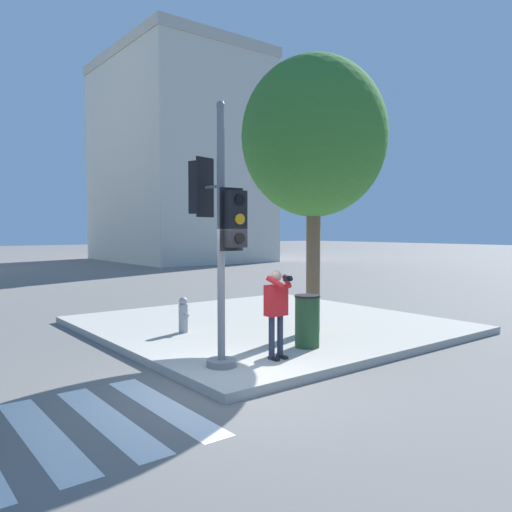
{
  "coord_description": "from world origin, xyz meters",
  "views": [
    {
      "loc": [
        -4.41,
        -6.23,
        2.47
      ],
      "look_at": [
        0.94,
        0.63,
        2.02
      ],
      "focal_mm": 35.0,
      "sensor_mm": 36.0,
      "label": 1
    }
  ],
  "objects": [
    {
      "name": "ground_plane",
      "position": [
        0.0,
        0.0,
        0.0
      ],
      "size": [
        160.0,
        160.0,
        0.0
      ],
      "primitive_type": "plane",
      "color": "slate"
    },
    {
      "name": "traffic_signal_pole",
      "position": [
        0.22,
        0.72,
        2.48
      ],
      "size": [
        0.56,
        1.28,
        4.46
      ],
      "color": "slate",
      "rests_on": "sidewalk_corner"
    },
    {
      "name": "trash_bin",
      "position": [
        2.4,
        0.85,
        0.68
      ],
      "size": [
        0.51,
        0.51,
        1.04
      ],
      "color": "#234728",
      "rests_on": "sidewalk_corner"
    },
    {
      "name": "person_photographer",
      "position": [
        1.34,
        0.54,
        1.11
      ],
      "size": [
        0.5,
        0.53,
        1.59
      ],
      "color": "black",
      "rests_on": "sidewalk_corner"
    },
    {
      "name": "sidewalk_corner",
      "position": [
        3.5,
        3.5,
        0.08
      ],
      "size": [
        8.0,
        8.0,
        0.16
      ],
      "color": "#ADA89E",
      "rests_on": "ground_plane"
    },
    {
      "name": "building_right",
      "position": [
        15.94,
        30.3,
        8.27
      ],
      "size": [
        10.55,
        13.96,
        16.51
      ],
      "color": "beige",
      "rests_on": "ground_plane"
    },
    {
      "name": "street_tree",
      "position": [
        3.56,
        1.87,
        4.55
      ],
      "size": [
        3.26,
        3.26,
        6.2
      ],
      "color": "brown",
      "rests_on": "sidewalk_corner"
    },
    {
      "name": "fire_hydrant",
      "position": [
        1.18,
        3.61,
        0.56
      ],
      "size": [
        0.21,
        0.27,
        0.81
      ],
      "color": "#99999E",
      "rests_on": "sidewalk_corner"
    }
  ]
}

